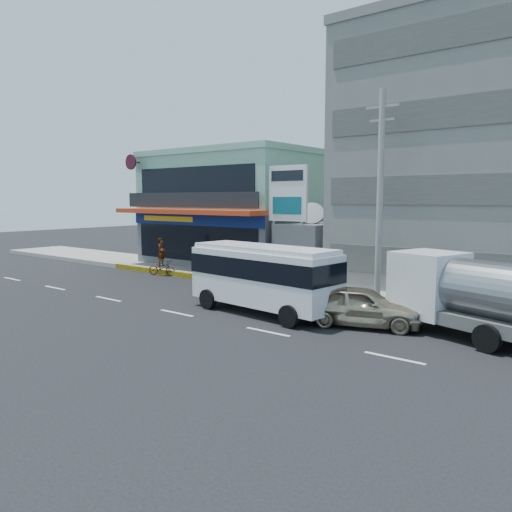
% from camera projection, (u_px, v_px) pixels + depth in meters
% --- Properties ---
extents(ground, '(120.00, 120.00, 0.00)m').
position_uv_depth(ground, '(177.00, 313.00, 21.87)').
color(ground, black).
rests_on(ground, ground).
extents(sidewalk, '(70.00, 5.00, 0.30)m').
position_uv_depth(sidewalk, '(376.00, 291.00, 26.17)').
color(sidewalk, gray).
rests_on(sidewalk, ground).
extents(shop_building, '(12.40, 11.70, 8.00)m').
position_uv_depth(shop_building, '(241.00, 212.00, 37.21)').
color(shop_building, '#494A4E').
rests_on(shop_building, ground).
extents(concrete_building, '(16.00, 12.00, 14.00)m').
position_uv_depth(concrete_building, '(512.00, 161.00, 26.59)').
color(concrete_building, gray).
rests_on(concrete_building, ground).
extents(gap_structure, '(3.00, 6.00, 3.50)m').
position_uv_depth(gap_structure, '(320.00, 251.00, 31.02)').
color(gap_structure, '#494A4E').
rests_on(gap_structure, ground).
extents(satellite_dish, '(1.50, 1.50, 0.15)m').
position_uv_depth(satellite_dish, '(311.00, 222.00, 30.03)').
color(satellite_dish, slate).
rests_on(satellite_dish, gap_structure).
extents(billboard, '(2.60, 0.18, 6.90)m').
position_uv_depth(billboard, '(288.00, 200.00, 28.78)').
color(billboard, gray).
rests_on(billboard, ground).
extents(utility_pole_near, '(1.60, 0.30, 10.00)m').
position_uv_depth(utility_pole_near, '(380.00, 195.00, 23.35)').
color(utility_pole_near, '#999993').
rests_on(utility_pole_near, ground).
extents(minibus, '(7.27, 3.04, 2.96)m').
position_uv_depth(minibus, '(263.00, 273.00, 21.64)').
color(minibus, white).
rests_on(minibus, ground).
extents(sedan, '(5.10, 3.34, 1.61)m').
position_uv_depth(sedan, '(361.00, 306.00, 19.55)').
color(sedan, tan).
rests_on(sedan, ground).
extents(tanker_truck, '(7.83, 4.31, 2.96)m').
position_uv_depth(tanker_truck, '(485.00, 297.00, 17.35)').
color(tanker_truck, silver).
rests_on(tanker_truck, ground).
extents(motorcycle_rider, '(2.04, 1.22, 2.47)m').
position_uv_depth(motorcycle_rider, '(162.00, 263.00, 32.49)').
color(motorcycle_rider, '#4E190B').
rests_on(motorcycle_rider, ground).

